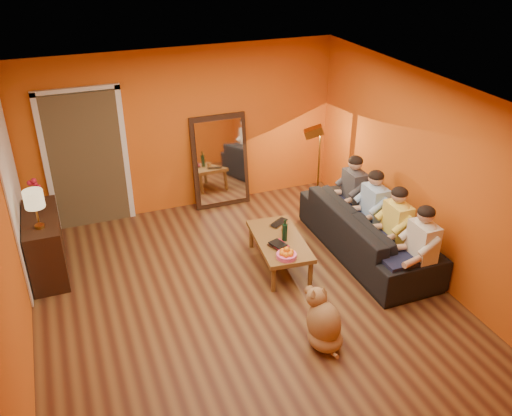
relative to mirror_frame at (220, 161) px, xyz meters
name	(u,v)px	position (x,y,z in m)	size (l,w,h in m)	color
room_shell	(233,196)	(-0.55, -2.26, 0.54)	(5.00, 5.50, 2.60)	brown
white_accent	(11,182)	(-3.04, -0.88, 0.54)	(0.02, 1.90, 2.58)	white
doorway_recess	(86,158)	(-2.05, 0.20, 0.29)	(1.06, 0.30, 2.10)	#3F2D19
door_jamb_left	(46,166)	(-2.62, 0.08, 0.29)	(0.08, 0.06, 2.20)	white
door_jamb_right	(125,156)	(-1.48, 0.08, 0.29)	(0.08, 0.06, 2.20)	white
door_header	(75,90)	(-2.05, 0.08, 1.36)	(1.22, 0.06, 0.08)	white
mirror_frame	(220,161)	(0.00, 0.00, 0.00)	(0.92, 0.06, 1.52)	black
mirror_glass	(221,162)	(0.00, -0.04, 0.00)	(0.78, 0.02, 1.36)	white
sideboard	(45,245)	(-2.79, -1.08, -0.34)	(0.44, 1.18, 0.85)	black
table_lamp	(36,210)	(-2.79, -1.38, 0.34)	(0.24, 0.24, 0.51)	beige
sofa	(368,231)	(1.45, -2.22, -0.40)	(0.96, 2.45, 0.71)	black
coffee_table	(279,252)	(0.17, -2.06, -0.55)	(0.62, 1.22, 0.42)	brown
floor_lamp	(318,170)	(1.37, -0.82, -0.04)	(0.30, 0.24, 1.44)	#B58535
dog	(324,319)	(0.00, -3.68, -0.41)	(0.38, 0.59, 0.70)	#997345
person_far_left	(421,250)	(1.58, -3.22, -0.15)	(0.70, 0.44, 1.22)	beige
person_mid_left	(396,229)	(1.58, -2.67, -0.15)	(0.70, 0.44, 1.22)	#F6DF52
person_mid_right	(374,211)	(1.58, -2.12, -0.15)	(0.70, 0.44, 1.22)	#9BC4F0
person_far_right	(354,194)	(1.58, -1.57, -0.15)	(0.70, 0.44, 1.22)	#38373D
fruit_bowl	(287,252)	(0.07, -2.51, -0.26)	(0.26, 0.26, 0.16)	#F05499
wine_bottle	(285,230)	(0.22, -2.11, -0.18)	(0.07, 0.07, 0.31)	black
tumbler	(284,230)	(0.29, -1.94, -0.29)	(0.11, 0.11, 0.10)	#B27F3F
laptop	(281,224)	(0.35, -1.71, -0.33)	(0.31, 0.20, 0.02)	black
book_lower	(273,248)	(-0.01, -2.26, -0.33)	(0.18, 0.24, 0.02)	black
book_mid	(273,246)	(0.00, -2.25, -0.31)	(0.18, 0.24, 0.02)	#B3142B
book_upper	(273,246)	(-0.01, -2.27, -0.29)	(0.16, 0.22, 0.02)	black
vase	(37,202)	(-2.79, -0.83, 0.18)	(0.16, 0.16, 0.17)	black
flowers	(34,185)	(-2.79, -0.83, 0.43)	(0.17, 0.17, 0.45)	#B3142B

